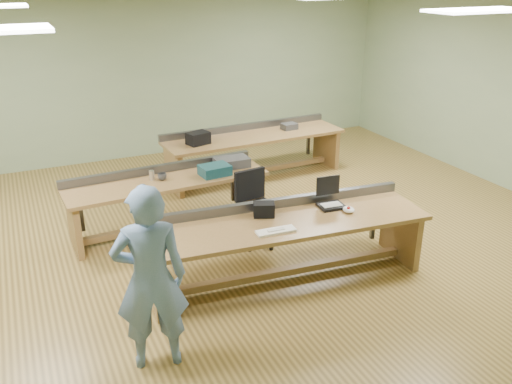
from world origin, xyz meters
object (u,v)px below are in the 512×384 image
workbench_front (285,234)px  camera_bag (264,210)px  drinks_can (152,175)px  laptop_base (331,206)px  task_chair (257,218)px  parts_bin_grey (232,162)px  parts_bin_teal (215,170)px  mug (162,177)px  workbench_back (254,145)px  person (150,279)px  workbench_mid (167,192)px

workbench_front → camera_bag: size_ratio=13.88×
drinks_can → laptop_base: bearing=-46.4°
task_chair → parts_bin_grey: 1.07m
parts_bin_teal → mug: 0.72m
workbench_front → task_chair: task_chair is taller
workbench_front → laptop_base: 0.69m
workbench_back → drinks_can: (-2.14, -1.37, 0.25)m
parts_bin_teal → mug: parts_bin_teal is taller
person → parts_bin_teal: 2.96m
parts_bin_teal → mug: bearing=171.0°
workbench_mid → parts_bin_grey: 1.03m
person → laptop_base: bearing=-148.3°
camera_bag → task_chair: size_ratio=0.25×
laptop_base → mug: 2.35m
workbench_mid → mug: 0.25m
workbench_front → person: 1.98m
task_chair → mug: task_chair is taller
workbench_back → mug: bearing=-146.6°
workbench_mid → workbench_back: same height
workbench_back → laptop_base: (-0.42, -3.17, 0.20)m
person → parts_bin_teal: size_ratio=4.44×
workbench_mid → workbench_back: bearing=33.4°
workbench_front → camera_bag: (-0.18, 0.19, 0.27)m
laptop_base → mug: (-1.59, 1.72, 0.03)m
parts_bin_teal → drinks_can: bearing=167.5°
mug → drinks_can: (-0.12, 0.07, 0.02)m
laptop_base → camera_bag: 0.85m
workbench_back → drinks_can: bearing=-149.5°
camera_bag → person: bearing=-125.2°
laptop_base → task_chair: task_chair is taller
task_chair → parts_bin_teal: task_chair is taller
workbench_front → parts_bin_grey: parts_bin_grey is taller
laptop_base → task_chair: 1.12m
task_chair → drinks_can: 1.53m
person → workbench_back: bearing=-113.8°
task_chair → drinks_can: (-1.13, 0.94, 0.46)m
mug → task_chair: bearing=-40.8°
drinks_can → task_chair: bearing=-39.8°
workbench_back → task_chair: bearing=-115.9°
task_chair → parts_bin_grey: (0.05, 0.97, 0.46)m
laptop_base → mug: mug is taller
workbench_front → parts_bin_teal: 1.72m
person → task_chair: person is taller
workbench_back → task_chair: 2.53m
task_chair → mug: size_ratio=8.13×
person → drinks_can: 2.80m
workbench_back → person: size_ratio=1.80×
parts_bin_teal → person: bearing=-121.5°
parts_bin_grey → task_chair: bearing=-93.1°
task_chair → mug: (-1.00, 0.87, 0.44)m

